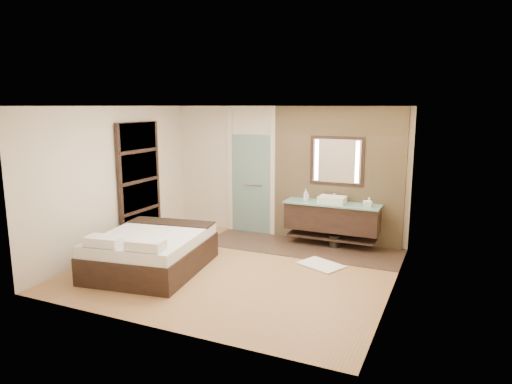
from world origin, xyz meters
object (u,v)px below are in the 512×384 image
at_px(bed, 152,251).
at_px(waste_bin, 335,241).
at_px(vanity, 332,217).
at_px(mirror_unit, 337,161).

bearing_deg(bed, waste_bin, 36.05).
relative_size(vanity, waste_bin, 7.54).
distance_m(vanity, bed, 3.48).
height_order(vanity, bed, vanity).
relative_size(vanity, mirror_unit, 1.75).
bearing_deg(waste_bin, bed, -135.46).
bearing_deg(mirror_unit, vanity, -90.00).
height_order(vanity, mirror_unit, mirror_unit).
xyz_separation_m(vanity, bed, (-2.39, -2.51, -0.26)).
height_order(mirror_unit, waste_bin, mirror_unit).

